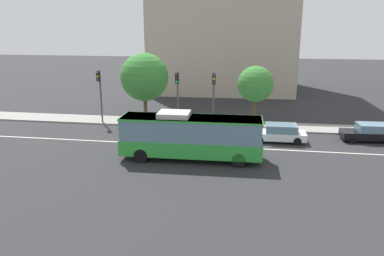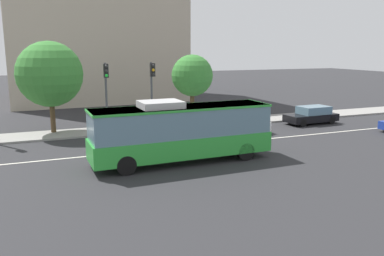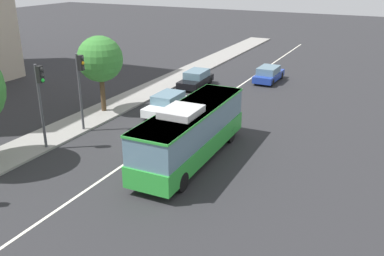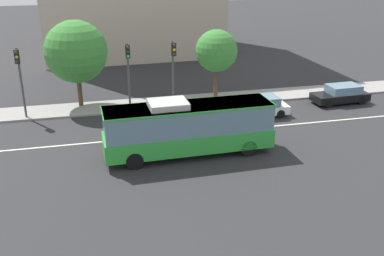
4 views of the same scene
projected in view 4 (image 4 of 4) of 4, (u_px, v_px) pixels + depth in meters
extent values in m
plane|color=#28282B|center=(213.00, 132.00, 30.17)|extent=(160.00, 160.00, 0.00)
cube|color=gray|center=(191.00, 101.00, 36.06)|extent=(80.00, 3.03, 0.14)
cube|color=silver|center=(213.00, 132.00, 30.17)|extent=(76.00, 0.16, 0.01)
cube|color=green|center=(189.00, 139.00, 26.51)|extent=(10.05, 2.71, 1.10)
cube|color=slate|center=(189.00, 118.00, 26.01)|extent=(9.85, 2.63, 1.58)
cube|color=green|center=(188.00, 106.00, 25.74)|extent=(9.95, 2.69, 0.12)
cube|color=#B2B2B2|center=(168.00, 104.00, 25.37)|extent=(2.24, 1.85, 0.36)
cylinder|color=black|center=(236.00, 134.00, 28.47)|extent=(1.01, 0.32, 1.00)
cylinder|color=black|center=(248.00, 148.00, 26.50)|extent=(1.01, 0.32, 1.00)
cylinder|color=black|center=(130.00, 145.00, 26.88)|extent=(1.01, 0.32, 1.00)
cylinder|color=black|center=(135.00, 161.00, 24.90)|extent=(1.01, 0.32, 1.00)
cube|color=black|center=(340.00, 97.00, 35.63)|extent=(4.58, 2.00, 0.60)
cube|color=slate|center=(344.00, 89.00, 35.46)|extent=(2.59, 1.77, 0.64)
cylinder|color=black|center=(328.00, 104.00, 34.61)|extent=(0.65, 0.25, 0.64)
cylinder|color=black|center=(318.00, 98.00, 36.03)|extent=(0.65, 0.25, 0.64)
cylinder|color=black|center=(362.00, 101.00, 35.37)|extent=(0.65, 0.25, 0.64)
cylinder|color=black|center=(350.00, 95.00, 36.80)|extent=(0.65, 0.25, 0.64)
cube|color=white|center=(257.00, 109.00, 32.84)|extent=(4.52, 1.85, 0.60)
cube|color=slate|center=(261.00, 101.00, 32.66)|extent=(2.54, 1.69, 0.64)
cylinder|color=black|center=(242.00, 117.00, 31.85)|extent=(0.64, 0.23, 0.64)
cylinder|color=black|center=(234.00, 110.00, 33.29)|extent=(0.64, 0.23, 0.64)
cylinder|color=black|center=(280.00, 114.00, 32.53)|extent=(0.64, 0.23, 0.64)
cylinder|color=black|center=(271.00, 107.00, 33.97)|extent=(0.64, 0.23, 0.64)
cylinder|color=#47474C|center=(22.00, 84.00, 31.53)|extent=(0.16, 0.16, 5.20)
cube|color=black|center=(17.00, 57.00, 30.51)|extent=(0.33, 0.29, 0.96)
sphere|color=#2D2D2D|center=(16.00, 52.00, 30.26)|extent=(0.22, 0.22, 0.22)
sphere|color=#F9A514|center=(17.00, 57.00, 30.38)|extent=(0.22, 0.22, 0.22)
sphere|color=#2D2D2D|center=(17.00, 62.00, 30.50)|extent=(0.22, 0.22, 0.22)
cylinder|color=#47474C|center=(129.00, 78.00, 33.03)|extent=(0.16, 0.16, 5.20)
cube|color=black|center=(128.00, 52.00, 32.02)|extent=(0.32, 0.28, 0.96)
sphere|color=#2D2D2D|center=(128.00, 48.00, 31.76)|extent=(0.22, 0.22, 0.22)
sphere|color=#2D2D2D|center=(128.00, 52.00, 31.88)|extent=(0.22, 0.22, 0.22)
sphere|color=#1ED838|center=(128.00, 56.00, 32.00)|extent=(0.22, 0.22, 0.22)
cylinder|color=#47474C|center=(173.00, 76.00, 33.71)|extent=(0.16, 0.16, 5.20)
cube|color=black|center=(174.00, 49.00, 32.70)|extent=(0.34, 0.31, 0.96)
sphere|color=#2D2D2D|center=(174.00, 45.00, 32.45)|extent=(0.22, 0.22, 0.22)
sphere|color=#F9A514|center=(174.00, 50.00, 32.57)|extent=(0.22, 0.22, 0.22)
sphere|color=#2D2D2D|center=(174.00, 54.00, 32.69)|extent=(0.22, 0.22, 0.22)
cylinder|color=#4C3823|center=(216.00, 83.00, 36.03)|extent=(0.36, 0.36, 2.82)
sphere|color=#387F33|center=(216.00, 51.00, 35.04)|extent=(3.33, 3.33, 3.33)
cylinder|color=#4C3823|center=(80.00, 91.00, 34.38)|extent=(0.36, 0.36, 2.63)
sphere|color=#387F33|center=(76.00, 52.00, 33.23)|extent=(4.69, 4.69, 4.69)
cube|color=slate|center=(207.00, 29.00, 56.63)|extent=(0.60, 14.28, 1.50)
cube|color=slate|center=(207.00, 1.00, 55.37)|extent=(0.60, 14.28, 1.50)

